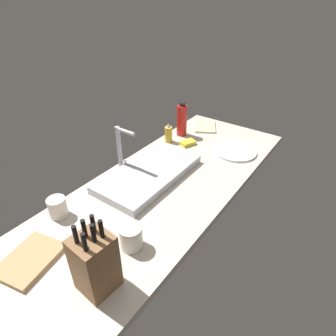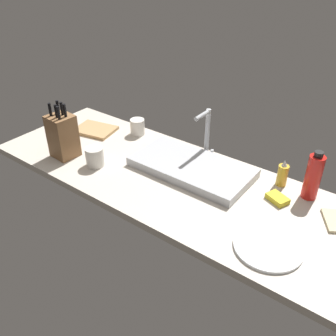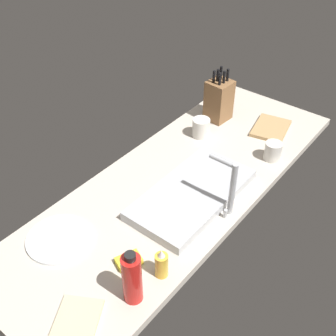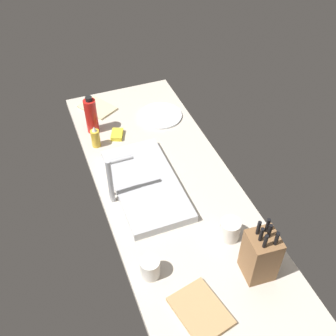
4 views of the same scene
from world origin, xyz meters
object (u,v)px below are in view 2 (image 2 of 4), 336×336
object	(u,v)px
faucet	(206,130)
sink_basin	(192,167)
knife_block	(63,136)
cutting_board	(95,130)
coffee_mug	(95,157)
water_bottle	(313,177)
ceramic_cup	(137,127)
dish_sponge	(277,199)
soap_bottle	(282,174)
dinner_plate	(268,247)

from	to	relation	value
faucet	sink_basin	bearing A→B (deg)	-81.28
knife_block	cutting_board	bearing A→B (deg)	110.13
sink_basin	coffee_mug	size ratio (longest dim) A/B	5.95
coffee_mug	water_bottle	bearing A→B (deg)	21.98
water_bottle	ceramic_cup	distance (cm)	97.44
faucet	dish_sponge	bearing A→B (deg)	-16.91
knife_block	faucet	bearing A→B (deg)	40.86
water_bottle	ceramic_cup	bearing A→B (deg)	179.79
soap_bottle	water_bottle	world-z (taller)	water_bottle
water_bottle	ceramic_cup	world-z (taller)	water_bottle
water_bottle	coffee_mug	bearing A→B (deg)	-158.02
sink_basin	soap_bottle	distance (cm)	41.38
cutting_board	ceramic_cup	distance (cm)	25.12
sink_basin	soap_bottle	bearing A→B (deg)	20.91
knife_block	water_bottle	distance (cm)	118.04
sink_basin	dish_sponge	xyz separation A→B (cm)	(42.09, 2.31, -0.90)
water_bottle	coffee_mug	world-z (taller)	water_bottle
dish_sponge	knife_block	bearing A→B (deg)	-164.27
coffee_mug	dish_sponge	distance (cm)	86.65
faucet	coffee_mug	xyz separation A→B (cm)	(-37.99, -39.75, -9.80)
knife_block	dish_sponge	xyz separation A→B (cm)	(101.69, 28.64, -10.06)
dinner_plate	coffee_mug	size ratio (longest dim) A/B	2.62
coffee_mug	ceramic_cup	size ratio (longest dim) A/B	1.07
coffee_mug	sink_basin	bearing A→B (deg)	30.60
soap_bottle	water_bottle	xyz separation A→B (cm)	(13.08, -1.49, 4.90)
sink_basin	ceramic_cup	xyz separation A→B (cm)	(-45.65, 13.59, 2.35)
knife_block	ceramic_cup	world-z (taller)	knife_block
ceramic_cup	dinner_plate	bearing A→B (deg)	-22.37
water_bottle	dinner_plate	xyz separation A→B (cm)	(-1.05, -39.23, -9.76)
coffee_mug	cutting_board	bearing A→B (deg)	136.64
knife_block	soap_bottle	size ratio (longest dim) A/B	2.23
knife_block	coffee_mug	distance (cm)	20.39
faucet	dish_sponge	xyz separation A→B (cm)	(44.52, -13.54, -13.38)
ceramic_cup	knife_block	bearing A→B (deg)	-109.26
faucet	dinner_plate	xyz separation A→B (cm)	(52.99, -41.84, -13.98)
cutting_board	dinner_plate	distance (cm)	121.18
water_bottle	coffee_mug	xyz separation A→B (cm)	(-92.03, -37.14, -5.58)
cutting_board	soap_bottle	world-z (taller)	soap_bottle
knife_block	cutting_board	size ratio (longest dim) A/B	1.29
soap_bottle	dish_sponge	distance (cm)	13.60
faucet	knife_block	bearing A→B (deg)	-143.58
sink_basin	dinner_plate	distance (cm)	56.87
ceramic_cup	water_bottle	bearing A→B (deg)	-0.21
sink_basin	faucet	size ratio (longest dim) A/B	2.27
faucet	dish_sponge	size ratio (longest dim) A/B	2.78
water_bottle	dish_sponge	distance (cm)	17.14
ceramic_cup	dish_sponge	size ratio (longest dim) A/B	0.99
cutting_board	dish_sponge	xyz separation A→B (cm)	(109.53, 0.69, 0.30)
sink_basin	dinner_plate	world-z (taller)	sink_basin
cutting_board	ceramic_cup	bearing A→B (deg)	28.80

